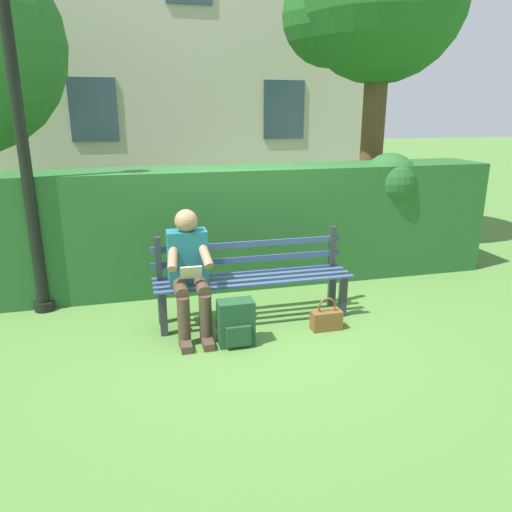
# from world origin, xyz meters

# --- Properties ---
(ground) EXTENTS (60.00, 60.00, 0.00)m
(ground) POSITION_xyz_m (0.00, 0.00, 0.00)
(ground) COLOR #517F38
(park_bench) EXTENTS (2.02, 0.45, 0.90)m
(park_bench) POSITION_xyz_m (0.00, -0.06, 0.45)
(park_bench) COLOR #2D3338
(park_bench) RESTS_ON ground
(person_seated) EXTENTS (0.44, 0.73, 1.20)m
(person_seated) POSITION_xyz_m (0.66, 0.10, 0.64)
(person_seated) COLOR #1E6672
(person_seated) RESTS_ON ground
(hedge_backdrop) EXTENTS (6.29, 0.87, 1.58)m
(hedge_backdrop) POSITION_xyz_m (-0.22, -1.21, 0.76)
(hedge_backdrop) COLOR #265B28
(hedge_backdrop) RESTS_ON ground
(tree) EXTENTS (2.63, 2.50, 4.97)m
(tree) POSITION_xyz_m (-2.50, -2.72, 3.63)
(tree) COLOR brown
(tree) RESTS_ON ground
(building_facade) EXTENTS (7.76, 3.19, 7.50)m
(building_facade) POSITION_xyz_m (-0.18, -7.39, 3.75)
(building_facade) COLOR beige
(building_facade) RESTS_ON ground
(backpack) EXTENTS (0.33, 0.27, 0.43)m
(backpack) POSITION_xyz_m (0.29, 0.50, 0.21)
(backpack) COLOR #1E4728
(backpack) RESTS_ON ground
(handbag) EXTENTS (0.30, 0.13, 0.34)m
(handbag) POSITION_xyz_m (-0.64, 0.41, 0.11)
(handbag) COLOR brown
(handbag) RESTS_ON ground
(lamp_post) EXTENTS (0.29, 0.29, 3.60)m
(lamp_post) POSITION_xyz_m (2.15, -0.80, 2.17)
(lamp_post) COLOR black
(lamp_post) RESTS_ON ground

